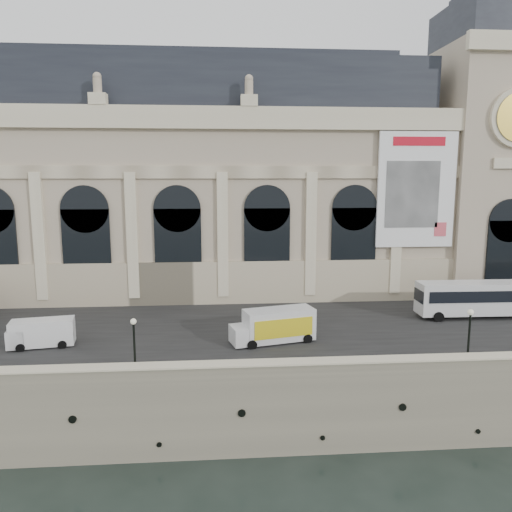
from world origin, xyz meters
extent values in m
plane|color=black|center=(0.00, 0.00, 0.00)|extent=(260.00, 260.00, 0.00)
cube|color=gray|center=(0.00, 35.00, 3.00)|extent=(160.00, 70.00, 6.00)
cube|color=#2D2D2D|center=(0.00, 14.00, 6.03)|extent=(160.00, 24.00, 0.06)
cube|color=gray|center=(0.00, 0.60, 6.55)|extent=(160.00, 1.20, 1.10)
cube|color=beige|center=(0.00, 0.60, 7.15)|extent=(160.00, 1.40, 0.12)
cube|color=#B8A78D|center=(-6.00, 31.00, 17.00)|extent=(68.00, 18.00, 22.00)
cube|color=beige|center=(-6.00, 21.85, 8.50)|extent=(68.60, 0.40, 5.00)
cube|color=beige|center=(-6.00, 21.70, 26.80)|extent=(69.00, 0.80, 2.40)
cube|color=beige|center=(-6.00, 21.85, 21.00)|extent=(68.00, 0.30, 1.40)
cube|color=#23272F|center=(-6.00, 31.00, 31.00)|extent=(64.00, 15.00, 6.00)
cube|color=#23272F|center=(-6.00, 31.00, 34.50)|extent=(56.00, 10.00, 1.20)
cube|color=beige|center=(-19.00, 21.75, 14.00)|extent=(1.20, 0.50, 14.00)
cube|color=black|center=(-14.00, 21.82, 12.50)|extent=(5.20, 0.25, 9.00)
cylinder|color=black|center=(-14.00, 21.82, 17.00)|extent=(5.20, 0.25, 5.20)
cube|color=beige|center=(-9.00, 21.75, 14.00)|extent=(1.20, 0.50, 14.00)
cube|color=black|center=(-4.00, 21.82, 12.50)|extent=(5.20, 0.25, 9.00)
cylinder|color=black|center=(-4.00, 21.82, 17.00)|extent=(5.20, 0.25, 5.20)
cube|color=beige|center=(1.00, 21.75, 14.00)|extent=(1.20, 0.50, 14.00)
cube|color=black|center=(6.00, 21.82, 12.50)|extent=(5.20, 0.25, 9.00)
cylinder|color=black|center=(6.00, 21.82, 17.00)|extent=(5.20, 0.25, 5.20)
cube|color=beige|center=(11.00, 21.75, 14.00)|extent=(1.20, 0.50, 14.00)
cube|color=black|center=(16.00, 21.82, 12.50)|extent=(5.20, 0.25, 9.00)
cylinder|color=black|center=(16.00, 21.82, 17.00)|extent=(5.20, 0.25, 5.20)
cube|color=beige|center=(21.00, 21.75, 14.00)|extent=(1.20, 0.50, 14.00)
cube|color=white|center=(23.00, 21.55, 19.00)|extent=(9.00, 0.35, 13.00)
cube|color=red|center=(23.00, 21.35, 24.40)|extent=(6.00, 0.06, 1.00)
cube|color=gray|center=(22.50, 21.35, 18.50)|extent=(6.20, 0.06, 7.50)
cube|color=#D34A57|center=(26.00, 21.35, 14.50)|extent=(1.40, 0.06, 1.60)
cube|color=#B8A78D|center=(34.00, 28.00, 21.00)|extent=(12.00, 14.00, 30.00)
cube|color=#23272F|center=(34.00, 28.00, 38.50)|extent=(10.50, 12.50, 5.00)
cube|color=black|center=(34.00, 20.85, 11.50)|extent=(5.00, 0.25, 8.00)
cube|color=silver|center=(27.35, 14.35, 8.12)|extent=(12.79, 2.90, 3.29)
cube|color=black|center=(20.96, 14.48, 8.44)|extent=(0.13, 2.44, 1.27)
cube|color=black|center=(27.32, 12.99, 8.55)|extent=(11.68, 0.30, 1.17)
cube|color=black|center=(27.38, 15.72, 8.55)|extent=(11.68, 0.30, 1.17)
cylinder|color=black|center=(22.55, 13.12, 6.53)|extent=(1.07, 0.34, 1.06)
cylinder|color=black|center=(22.60, 15.77, 6.53)|extent=(1.07, 0.34, 1.06)
cube|color=silver|center=(-14.73, 8.74, 7.29)|extent=(5.44, 2.86, 2.20)
cube|color=silver|center=(-16.77, 8.39, 6.96)|extent=(1.77, 2.23, 1.53)
cube|color=black|center=(-17.30, 8.29, 7.48)|extent=(0.35, 1.71, 0.77)
cylinder|color=black|center=(-16.19, 7.47, 6.36)|extent=(0.76, 0.36, 0.73)
cylinder|color=black|center=(-16.53, 9.45, 6.36)|extent=(0.76, 0.36, 0.73)
cylinder|color=black|center=(-12.93, 8.03, 6.36)|extent=(0.76, 0.36, 0.73)
cylinder|color=black|center=(-13.27, 10.01, 6.36)|extent=(0.76, 0.36, 0.73)
cube|color=silver|center=(5.74, 8.44, 7.60)|extent=(6.58, 3.80, 2.78)
cube|color=gold|center=(6.03, 7.26, 7.60)|extent=(5.21, 1.36, 1.65)
cube|color=red|center=(6.03, 7.26, 7.60)|extent=(3.01, 0.79, 0.62)
cube|color=silver|center=(2.34, 7.59, 6.98)|extent=(2.15, 2.60, 1.55)
cylinder|color=black|center=(3.23, 6.59, 6.41)|extent=(0.87, 0.48, 0.82)
cylinder|color=black|center=(2.65, 8.89, 6.41)|extent=(0.87, 0.48, 0.82)
cylinder|color=black|center=(8.23, 7.84, 6.41)|extent=(0.87, 0.48, 0.82)
cylinder|color=black|center=(7.65, 10.14, 6.41)|extent=(0.87, 0.48, 0.82)
cylinder|color=black|center=(-5.79, 1.73, 6.20)|extent=(0.45, 0.45, 0.40)
cylinder|color=black|center=(-5.79, 1.73, 8.02)|extent=(0.16, 0.16, 4.05)
sphere|color=beige|center=(-5.79, 1.73, 10.15)|extent=(0.45, 0.45, 0.45)
cylinder|color=black|center=(19.71, 1.73, 6.21)|extent=(0.46, 0.46, 0.42)
cylinder|color=black|center=(19.71, 1.73, 8.09)|extent=(0.17, 0.17, 4.18)
sphere|color=beige|center=(19.71, 1.73, 10.29)|extent=(0.46, 0.46, 0.46)
camera|label=1|loc=(0.37, -33.89, 20.69)|focal=35.00mm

